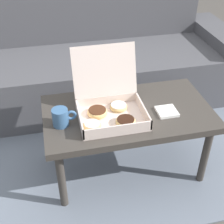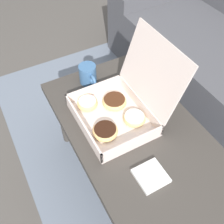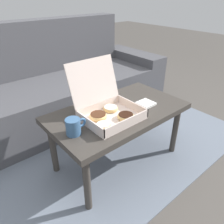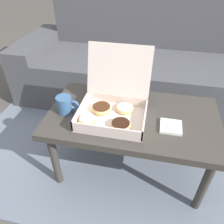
# 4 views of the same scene
# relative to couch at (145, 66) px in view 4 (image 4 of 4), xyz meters

# --- Properties ---
(ground_plane) EXTENTS (12.00, 12.00, 0.00)m
(ground_plane) POSITION_rel_couch_xyz_m (0.00, -0.82, -0.30)
(ground_plane) COLOR #514C47
(area_rug) EXTENTS (2.41, 1.86, 0.01)m
(area_rug) POSITION_rel_couch_xyz_m (0.00, -0.52, -0.30)
(area_rug) COLOR slate
(area_rug) RESTS_ON ground_plane
(couch) EXTENTS (2.29, 0.82, 0.93)m
(couch) POSITION_rel_couch_xyz_m (0.00, 0.00, 0.00)
(couch) COLOR #4C4C51
(couch) RESTS_ON ground_plane
(coffee_table) EXTENTS (0.96, 0.54, 0.45)m
(coffee_table) POSITION_rel_couch_xyz_m (0.00, -0.93, 0.10)
(coffee_table) COLOR #3D3833
(coffee_table) RESTS_ON ground_plane
(pastry_box) EXTENTS (0.36, 0.38, 0.34)m
(pastry_box) POSITION_rel_couch_xyz_m (-0.12, -0.96, 0.21)
(pastry_box) COLOR silver
(pastry_box) RESTS_ON coffee_table
(coffee_mug) EXTENTS (0.13, 0.09, 0.10)m
(coffee_mug) POSITION_rel_couch_xyz_m (-0.38, -0.98, 0.20)
(coffee_mug) COLOR #3D6693
(coffee_mug) RESTS_ON coffee_table
(napkin_stack) EXTENTS (0.11, 0.11, 0.02)m
(napkin_stack) POSITION_rel_couch_xyz_m (0.21, -1.00, 0.16)
(napkin_stack) COLOR white
(napkin_stack) RESTS_ON coffee_table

